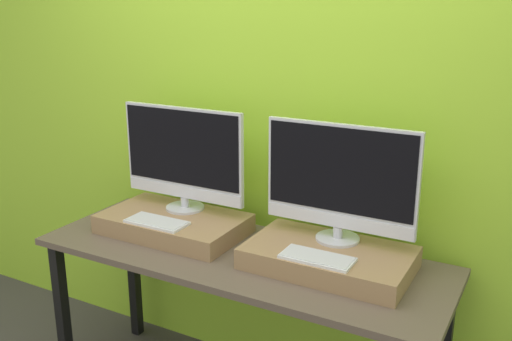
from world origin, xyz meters
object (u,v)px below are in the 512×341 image
object	(u,v)px
keyboard_left	(157,222)
monitor_left	(183,156)
keyboard_right	(317,258)
monitor_right	(340,180)

from	to	relation	value
keyboard_left	monitor_left	bearing A→B (deg)	90.00
keyboard_right	monitor_right	bearing A→B (deg)	90.00
keyboard_left	monitor_right	size ratio (longest dim) A/B	0.44
keyboard_right	monitor_left	bearing A→B (deg)	164.52
keyboard_left	keyboard_right	size ratio (longest dim) A/B	1.00
monitor_right	keyboard_right	size ratio (longest dim) A/B	2.27
keyboard_left	monitor_right	distance (m)	0.85
monitor_left	keyboard_right	size ratio (longest dim) A/B	2.27
monitor_left	keyboard_left	bearing A→B (deg)	-90.00
keyboard_left	keyboard_right	bearing A→B (deg)	0.00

